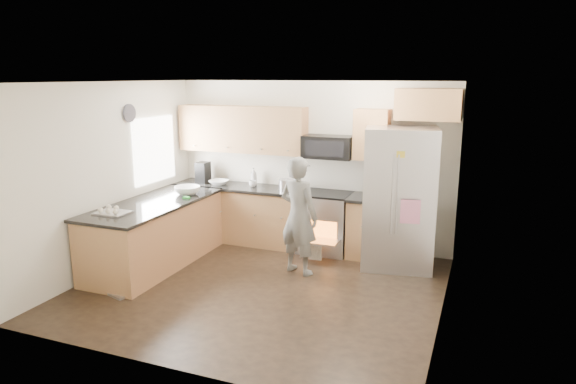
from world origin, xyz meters
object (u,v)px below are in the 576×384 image
at_px(stove_range, 325,209).
at_px(person, 299,216).
at_px(refrigerator, 399,199).
at_px(dish_rack, 121,285).

relative_size(stove_range, person, 1.10).
xyz_separation_m(refrigerator, person, (-1.22, -0.75, -0.18)).
relative_size(stove_range, dish_rack, 3.08).
bearing_deg(stove_range, person, -93.93).
bearing_deg(dish_rack, stove_range, 51.02).
bearing_deg(refrigerator, stove_range, 158.08).
bearing_deg(refrigerator, person, -158.28).
height_order(refrigerator, dish_rack, refrigerator).
height_order(stove_range, dish_rack, stove_range).
distance_m(person, dish_rack, 2.47).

